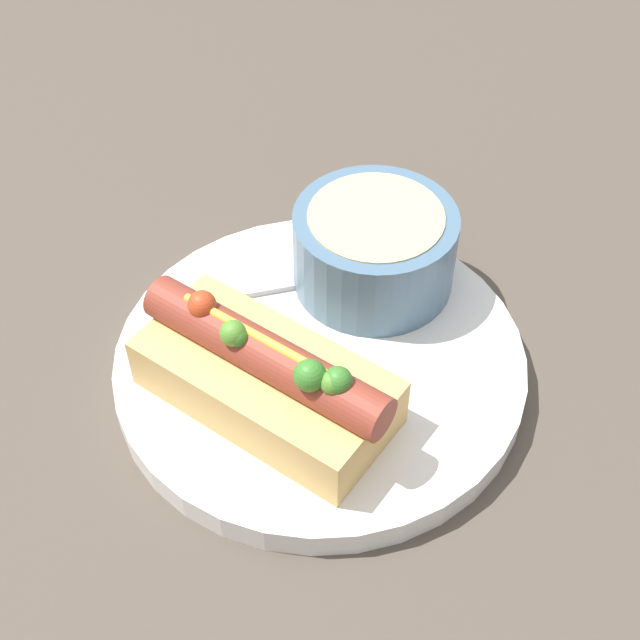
{
  "coord_description": "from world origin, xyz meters",
  "views": [
    {
      "loc": [
        0.32,
        -0.12,
        0.41
      ],
      "look_at": [
        0.0,
        0.0,
        0.05
      ],
      "focal_mm": 50.0,
      "sensor_mm": 36.0,
      "label": 1
    }
  ],
  "objects": [
    {
      "name": "spoon",
      "position": [
        -0.05,
        0.05,
        0.02
      ],
      "size": [
        0.03,
        0.17,
        0.01
      ],
      "rotation": [
        0.0,
        0.0,
        1.46
      ],
      "color": "#B7B7BC",
      "rests_on": "dinner_plate"
    },
    {
      "name": "hot_dog",
      "position": [
        0.02,
        -0.04,
        0.04
      ],
      "size": [
        0.15,
        0.14,
        0.06
      ],
      "rotation": [
        0.0,
        0.0,
        0.6
      ],
      "color": "#DBAD60",
      "rests_on": "dinner_plate"
    },
    {
      "name": "soup_bowl",
      "position": [
        -0.05,
        0.05,
        0.05
      ],
      "size": [
        0.1,
        0.1,
        0.05
      ],
      "color": "slate",
      "rests_on": "dinner_plate"
    },
    {
      "name": "ground_plane",
      "position": [
        0.0,
        0.0,
        0.0
      ],
      "size": [
        4.0,
        4.0,
        0.0
      ],
      "primitive_type": "plane",
      "color": "#4C4238"
    },
    {
      "name": "dinner_plate",
      "position": [
        0.0,
        0.0,
        0.01
      ],
      "size": [
        0.24,
        0.24,
        0.02
      ],
      "color": "white",
      "rests_on": "ground_plane"
    }
  ]
}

